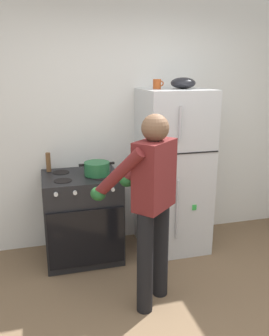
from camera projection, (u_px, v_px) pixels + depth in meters
name	position (u px, v px, depth m)	size (l,w,h in m)	color
kitchen_wall_back	(121.00, 122.00, 3.85)	(6.00, 0.10, 2.70)	white
refrigerator	(173.00, 171.00, 3.75)	(0.68, 0.72, 1.72)	silver
stove_range	(82.00, 217.00, 3.61)	(0.76, 0.67, 0.90)	black
person_cook	(150.00, 195.00, 2.75)	(0.68, 0.72, 1.60)	black
red_pot	(97.00, 169.00, 3.47)	(0.35, 0.25, 0.13)	#236638
coffee_mug	(157.00, 84.00, 3.50)	(0.11, 0.08, 0.10)	#B24C1E
pepper_mill	(48.00, 162.00, 3.58)	(0.05, 0.05, 0.20)	brown
mixing_bowl	(183.00, 83.00, 3.52)	(0.25, 0.25, 0.11)	black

